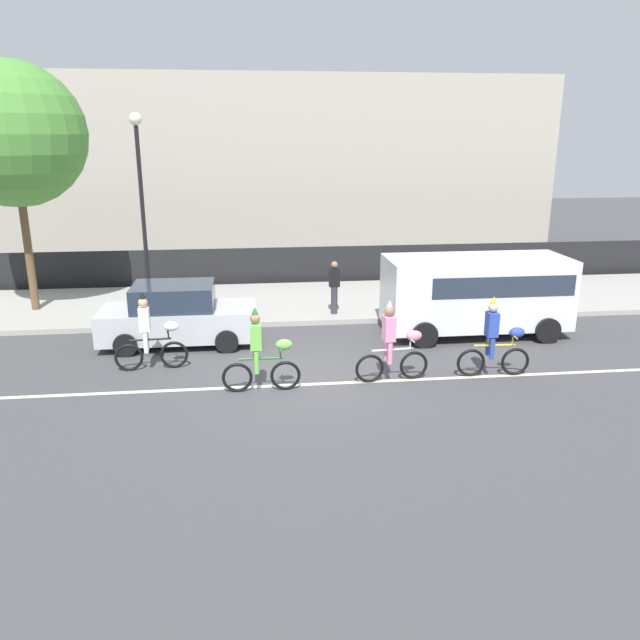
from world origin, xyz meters
name	(u,v)px	position (x,y,z in m)	size (l,w,h in m)	color
ground_plane	(299,377)	(0.00, 0.00, 0.00)	(80.00, 80.00, 0.00)	#424244
road_centre_line	(301,385)	(0.00, -0.50, 0.00)	(36.00, 0.14, 0.01)	beige
sidewalk_curb	(283,302)	(0.00, 6.50, 0.07)	(60.00, 5.00, 0.15)	#9E9B93
fence_line	(278,266)	(0.00, 9.40, 0.70)	(40.00, 0.08, 1.40)	black
building_backdrop	(243,166)	(-1.19, 18.00, 3.97)	(28.00, 8.00, 7.94)	#B2A899
parade_cyclist_zebra	(151,336)	(-3.45, 0.89, 0.84)	(1.72, 0.50, 1.92)	black
parade_cyclist_lime	(262,355)	(-0.87, -0.74, 0.84)	(1.72, 0.50, 1.92)	black
parade_cyclist_pink	(393,346)	(2.09, -0.49, 0.84)	(1.72, 0.50, 1.92)	black
parade_cyclist_cobalt	(495,342)	(4.50, -0.46, 0.84)	(1.72, 0.50, 1.92)	black
parked_van_white	(478,290)	(5.23, 2.70, 1.28)	(5.00, 2.22, 2.18)	white
parked_car_silver	(178,316)	(-3.01, 2.76, 0.78)	(4.10, 1.92, 1.64)	#B7BABF
street_lamp_post	(141,187)	(-4.08, 5.12, 3.99)	(0.36, 0.36, 5.86)	black
street_tree_near_lamp	(13,135)	(-7.77, 6.27, 5.40)	(4.18, 4.18, 7.35)	brown
pedestrian_onlooker	(334,286)	(1.47, 4.69, 1.01)	(0.32, 0.20, 1.62)	#33333D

